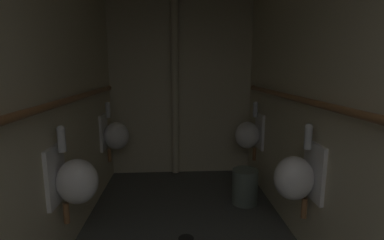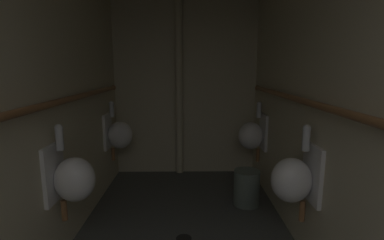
{
  "view_description": "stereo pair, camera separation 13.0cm",
  "coord_description": "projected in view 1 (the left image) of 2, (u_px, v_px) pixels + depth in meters",
  "views": [
    {
      "loc": [
        -0.08,
        -0.11,
        1.5
      ],
      "look_at": [
        0.08,
        2.61,
        1.0
      ],
      "focal_mm": 26.68,
      "sensor_mm": 36.0,
      "label": 1
    },
    {
      "loc": [
        0.05,
        -0.11,
        1.5
      ],
      "look_at": [
        0.08,
        2.61,
        1.0
      ],
      "focal_mm": 26.68,
      "sensor_mm": 36.0,
      "label": 2
    }
  ],
  "objects": [
    {
      "name": "wall_left",
      "position": [
        43.0,
        108.0,
        2.01
      ],
      "size": [
        0.06,
        4.0,
        2.45
      ],
      "primitive_type": "cube",
      "color": "beige",
      "rests_on": "ground"
    },
    {
      "name": "urinal_right_far",
      "position": [
        249.0,
        134.0,
        3.56
      ],
      "size": [
        0.32,
        0.3,
        0.76
      ],
      "color": "white"
    },
    {
      "name": "floor_drain",
      "position": [
        186.0,
        238.0,
        2.54
      ],
      "size": [
        0.14,
        0.14,
        0.01
      ],
      "primitive_type": "cylinder",
      "color": "black",
      "rests_on": "ground"
    },
    {
      "name": "standpipe_back_wall",
      "position": [
        175.0,
        89.0,
        3.89
      ],
      "size": [
        0.1,
        0.1,
        2.4
      ],
      "primitive_type": "cylinder",
      "color": "beige",
      "rests_on": "ground"
    },
    {
      "name": "urinal_left_mid",
      "position": [
        74.0,
        180.0,
        2.11
      ],
      "size": [
        0.32,
        0.3,
        0.76
      ],
      "color": "white"
    },
    {
      "name": "wall_back",
      "position": [
        181.0,
        88.0,
        4.0
      ],
      "size": [
        2.09,
        0.06,
        2.45
      ],
      "primitive_type": "cube",
      "color": "beige",
      "rests_on": "ground"
    },
    {
      "name": "urinal_right_mid",
      "position": [
        297.0,
        177.0,
        2.17
      ],
      "size": [
        0.32,
        0.3,
        0.76
      ],
      "color": "white"
    },
    {
      "name": "waste_bin",
      "position": [
        245.0,
        186.0,
        3.19
      ],
      "size": [
        0.28,
        0.28,
        0.39
      ],
      "primitive_type": "cylinder",
      "color": "slate",
      "rests_on": "ground"
    },
    {
      "name": "urinal_left_far",
      "position": [
        115.0,
        135.0,
        3.53
      ],
      "size": [
        0.32,
        0.3,
        0.76
      ],
      "color": "white"
    },
    {
      "name": "supply_pipe_right",
      "position": [
        310.0,
        102.0,
        2.12
      ],
      "size": [
        0.06,
        3.2,
        0.06
      ],
      "color": "#936038"
    },
    {
      "name": "supply_pipe_left",
      "position": [
        58.0,
        104.0,
        2.03
      ],
      "size": [
        0.06,
        3.29,
        0.06
      ],
      "color": "#936038"
    },
    {
      "name": "wall_right",
      "position": [
        322.0,
        106.0,
        2.13
      ],
      "size": [
        0.06,
        4.0,
        2.45
      ],
      "primitive_type": "cube",
      "color": "beige",
      "rests_on": "ground"
    }
  ]
}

